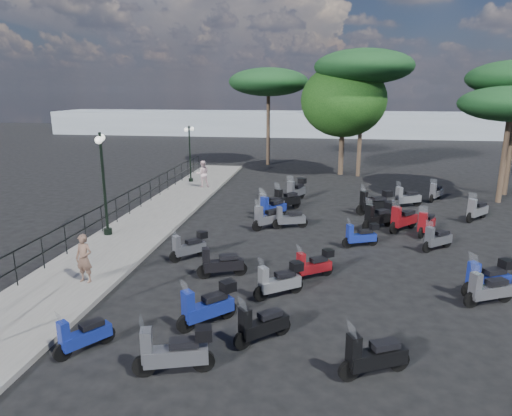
# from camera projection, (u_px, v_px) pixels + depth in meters

# --- Properties ---
(ground) EXTENTS (120.00, 120.00, 0.00)m
(ground) POSITION_uv_depth(u_px,v_px,m) (288.00, 250.00, 17.20)
(ground) COLOR black
(ground) RESTS_ON ground
(sidewalk) EXTENTS (3.00, 30.00, 0.15)m
(sidewalk) POSITION_uv_depth(u_px,v_px,m) (152.00, 219.00, 20.97)
(sidewalk) COLOR #605D5B
(sidewalk) RESTS_ON ground
(railing) EXTENTS (0.04, 26.04, 1.10)m
(railing) POSITION_uv_depth(u_px,v_px,m) (123.00, 202.00, 20.76)
(railing) COLOR black
(railing) RESTS_ON sidewalk
(lamp_post_1) EXTENTS (0.62, 1.16, 4.13)m
(lamp_post_1) POSITION_uv_depth(u_px,v_px,m) (103.00, 177.00, 18.00)
(lamp_post_1) COLOR black
(lamp_post_1) RESTS_ON sidewalk
(lamp_post_2) EXTENTS (0.40, 1.03, 3.53)m
(lamp_post_2) POSITION_uv_depth(u_px,v_px,m) (190.00, 150.00, 28.78)
(lamp_post_2) COLOR black
(lamp_post_2) RESTS_ON sidewalk
(woman) EXTENTS (0.59, 0.43, 1.51)m
(woman) POSITION_uv_depth(u_px,v_px,m) (84.00, 258.00, 13.83)
(woman) COLOR brown
(woman) RESTS_ON sidewalk
(pedestrian_far) EXTENTS (0.95, 0.86, 1.60)m
(pedestrian_far) POSITION_uv_depth(u_px,v_px,m) (203.00, 174.00, 27.40)
(pedestrian_far) COLOR beige
(pedestrian_far) RESTS_ON sidewalk
(scooter_0) EXTENTS (0.95, 1.25, 1.18)m
(scooter_0) POSITION_uv_depth(u_px,v_px,m) (83.00, 336.00, 10.43)
(scooter_0) COLOR black
(scooter_0) RESTS_ON ground
(scooter_1) EXTENTS (1.34, 1.35, 1.38)m
(scooter_1) POSITION_uv_depth(u_px,v_px,m) (208.00, 306.00, 11.61)
(scooter_1) COLOR black
(scooter_1) RESTS_ON ground
(scooter_2) EXTENTS (1.57, 0.79, 1.31)m
(scooter_2) POSITION_uv_depth(u_px,v_px,m) (221.00, 264.00, 14.60)
(scooter_2) COLOR black
(scooter_2) RESTS_ON ground
(scooter_3) EXTENTS (1.16, 1.20, 1.22)m
(scooter_3) POSITION_uv_depth(u_px,v_px,m) (189.00, 247.00, 16.18)
(scooter_3) COLOR black
(scooter_3) RESTS_ON ground
(scooter_4) EXTENTS (1.26, 1.36, 1.39)m
(scooter_4) POSITION_uv_depth(u_px,v_px,m) (268.00, 218.00, 19.71)
(scooter_4) COLOR black
(scooter_4) RESTS_ON ground
(scooter_5) EXTENTS (1.27, 1.29, 1.36)m
(scooter_5) POSITION_uv_depth(u_px,v_px,m) (271.00, 205.00, 22.03)
(scooter_5) COLOR black
(scooter_5) RESTS_ON ground
(scooter_6) EXTENTS (1.70, 0.77, 1.38)m
(scooter_6) POSITION_uv_depth(u_px,v_px,m) (175.00, 352.00, 9.59)
(scooter_6) COLOR black
(scooter_6) RESTS_ON ground
(scooter_7) EXTENTS (1.40, 1.08, 1.29)m
(scooter_7) POSITION_uv_depth(u_px,v_px,m) (279.00, 281.00, 13.21)
(scooter_7) COLOR black
(scooter_7) RESTS_ON ground
(scooter_8) EXTENTS (1.30, 0.96, 1.18)m
(scooter_8) POSITION_uv_depth(u_px,v_px,m) (314.00, 265.00, 14.52)
(scooter_8) COLOR black
(scooter_8) RESTS_ON ground
(scooter_9) EXTENTS (1.52, 0.72, 1.25)m
(scooter_9) POSITION_uv_depth(u_px,v_px,m) (289.00, 219.00, 19.77)
(scooter_9) COLOR black
(scooter_9) RESTS_ON ground
(scooter_10) EXTENTS (1.19, 1.50, 1.43)m
(scooter_10) POSITION_uv_depth(u_px,v_px,m) (272.00, 208.00, 21.27)
(scooter_10) COLOR black
(scooter_10) RESTS_ON ground
(scooter_11) EXTENTS (1.32, 1.45, 1.47)m
(scooter_11) POSITION_uv_depth(u_px,v_px,m) (286.00, 200.00, 22.71)
(scooter_11) COLOR black
(scooter_11) RESTS_ON ground
(scooter_12) EXTENTS (1.26, 1.15, 1.28)m
(scooter_12) POSITION_uv_depth(u_px,v_px,m) (261.00, 325.00, 10.83)
(scooter_12) COLOR black
(scooter_12) RESTS_ON ground
(scooter_13) EXTENTS (1.55, 0.89, 1.33)m
(scooter_13) POSITION_uv_depth(u_px,v_px,m) (373.00, 357.00, 9.53)
(scooter_13) COLOR black
(scooter_13) RESTS_ON ground
(scooter_14) EXTENTS (1.40, 0.76, 1.18)m
(scooter_14) POSITION_uv_depth(u_px,v_px,m) (361.00, 236.00, 17.44)
(scooter_14) COLOR black
(scooter_14) RESTS_ON ground
(scooter_15) EXTENTS (1.50, 1.35, 1.47)m
(scooter_15) POSITION_uv_depth(u_px,v_px,m) (379.00, 217.00, 19.67)
(scooter_15) COLOR black
(scooter_15) RESTS_ON ground
(scooter_16) EXTENTS (1.75, 1.01, 1.49)m
(scooter_16) POSITION_uv_depth(u_px,v_px,m) (375.00, 203.00, 22.00)
(scooter_16) COLOR black
(scooter_16) RESTS_ON ground
(scooter_17) EXTENTS (1.02, 1.75, 1.49)m
(scooter_17) POSITION_uv_depth(u_px,v_px,m) (296.00, 191.00, 24.69)
(scooter_17) COLOR black
(scooter_17) RESTS_ON ground
(scooter_19) EXTENTS (1.52, 0.85, 1.29)m
(scooter_19) POSITION_uv_depth(u_px,v_px,m) (488.00, 290.00, 12.71)
(scooter_19) COLOR black
(scooter_19) RESTS_ON ground
(scooter_20) EXTENTS (1.61, 0.95, 1.37)m
(scooter_20) POSITION_uv_depth(u_px,v_px,m) (488.00, 278.00, 13.33)
(scooter_20) COLOR black
(scooter_20) RESTS_ON ground
(scooter_21) EXTENTS (1.34, 1.42, 1.47)m
(scooter_21) POSITION_uv_depth(u_px,v_px,m) (403.00, 220.00, 19.39)
(scooter_21) COLOR black
(scooter_21) RESTS_ON ground
(scooter_22) EXTENTS (1.24, 0.98, 1.18)m
(scooter_22) POSITION_uv_depth(u_px,v_px,m) (370.00, 203.00, 22.69)
(scooter_22) COLOR black
(scooter_22) RESTS_ON ground
(scooter_23) EXTENTS (1.60, 0.97, 1.39)m
(scooter_23) POSITION_uv_depth(u_px,v_px,m) (407.00, 198.00, 23.32)
(scooter_23) COLOR black
(scooter_23) RESTS_ON ground
(scooter_26) EXTENTS (1.27, 1.06, 1.24)m
(scooter_26) POSITION_uv_depth(u_px,v_px,m) (437.00, 239.00, 17.07)
(scooter_26) COLOR black
(scooter_26) RESTS_ON ground
(scooter_27) EXTENTS (0.96, 1.54, 1.36)m
(scooter_27) POSITION_uv_depth(u_px,v_px,m) (426.00, 224.00, 18.88)
(scooter_27) COLOR black
(scooter_27) RESTS_ON ground
(scooter_28) EXTENTS (1.26, 1.36, 1.39)m
(scooter_28) POSITION_uv_depth(u_px,v_px,m) (477.00, 210.00, 20.94)
(scooter_28) COLOR black
(scooter_28) RESTS_ON ground
(scooter_29) EXTENTS (0.96, 1.43, 1.29)m
(scooter_29) POSITION_uv_depth(u_px,v_px,m) (436.00, 193.00, 24.71)
(scooter_29) COLOR black
(scooter_29) RESTS_ON ground
(broadleaf_tree) EXTENTS (5.87, 5.87, 7.63)m
(broadleaf_tree) POSITION_uv_depth(u_px,v_px,m) (344.00, 101.00, 31.26)
(broadleaf_tree) COLOR #38281E
(broadleaf_tree) RESTS_ON ground
(pine_0) EXTENTS (6.55, 6.55, 8.48)m
(pine_0) POSITION_uv_depth(u_px,v_px,m) (364.00, 67.00, 30.03)
(pine_0) COLOR #38281E
(pine_0) RESTS_ON ground
(pine_2) EXTENTS (6.16, 6.16, 7.51)m
(pine_2) POSITION_uv_depth(u_px,v_px,m) (268.00, 82.00, 35.12)
(pine_2) COLOR #38281E
(pine_2) RESTS_ON ground
(pine_3) EXTENTS (5.19, 5.19, 6.08)m
(pine_3) POSITION_uv_depth(u_px,v_px,m) (511.00, 104.00, 23.22)
(pine_3) COLOR #38281E
(pine_3) RESTS_ON ground
(distant_hills) EXTENTS (70.00, 8.00, 3.00)m
(distant_hills) POSITION_uv_depth(u_px,v_px,m) (315.00, 124.00, 59.89)
(distant_hills) COLOR gray
(distant_hills) RESTS_ON ground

